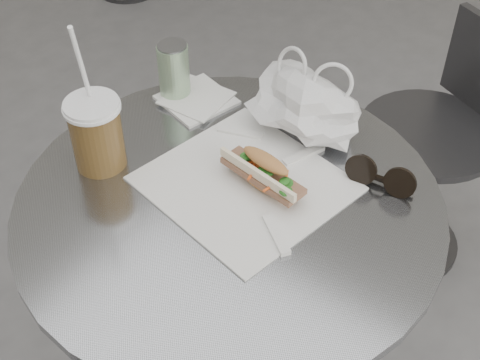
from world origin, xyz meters
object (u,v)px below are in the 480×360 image
Objects in this scene: chair_far at (431,163)px; banh_mi at (264,173)px; sunglasses at (380,177)px; iced_coffee at (96,133)px; cafe_table at (231,295)px; drink_can at (174,71)px.

banh_mi reaches higher than chair_far.
banh_mi reaches higher than sunglasses.
iced_coffee reaches higher than chair_far.
cafe_table is 2.55× the size of iced_coffee.
sunglasses is (0.08, -0.60, 0.44)m from chair_far.
cafe_table is 0.40m from sunglasses.
chair_far is 3.33× the size of banh_mi.
sunglasses is 0.48m from drink_can.
cafe_table is 0.47m from drink_can.
cafe_table is at bearing 13.70° from iced_coffee.
drink_can is (-0.28, 0.18, 0.34)m from cafe_table.
chair_far is 0.87m from drink_can.
iced_coffee reaches higher than sunglasses.
sunglasses is (0.20, 0.19, 0.30)m from cafe_table.
drink_can reaches higher than banh_mi.
banh_mi is 0.71× the size of iced_coffee.
banh_mi is 0.31m from iced_coffee.
iced_coffee is 2.25× the size of sunglasses.
sunglasses is 1.09× the size of drink_can.
chair_far is 5.80× the size of drink_can.
sunglasses is at bearing 122.24° from chair_far.
cafe_table is at bearing -106.91° from banh_mi.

